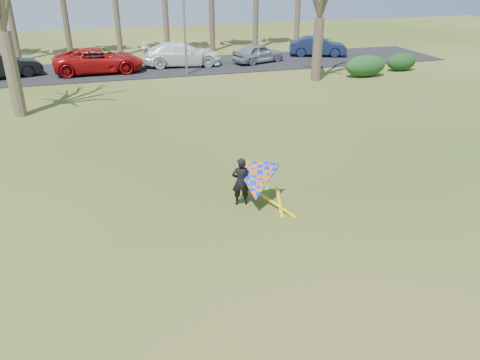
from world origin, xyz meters
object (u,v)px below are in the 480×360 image
object	(u,v)px
car_3	(182,54)
car_4	(258,53)
streetlight	(186,8)
car_5	(318,46)
car_1	(3,66)
kite_flyer	(255,182)
car_2	(99,60)

from	to	relation	value
car_3	car_4	bearing A→B (deg)	-89.06
streetlight	car_5	world-z (taller)	streetlight
streetlight	car_1	distance (m)	13.00
car_4	streetlight	bearing A→B (deg)	93.54
car_4	kite_flyer	xyz separation A→B (m)	(-7.56, -22.35, 0.07)
car_1	car_4	size ratio (longest dim) A/B	1.16
car_2	car_4	distance (m)	11.97
kite_flyer	car_5	bearing A→B (deg)	60.77
streetlight	car_4	distance (m)	7.49
car_3	car_4	xyz separation A→B (m)	(5.92, -0.46, -0.14)
car_4	car_1	bearing A→B (deg)	70.54
car_4	car_5	distance (m)	5.84
car_1	car_2	bearing A→B (deg)	-108.86
car_2	kite_flyer	xyz separation A→B (m)	(4.40, -22.07, -0.07)
car_1	car_4	xyz separation A→B (m)	(18.23, 0.18, -0.09)
kite_flyer	streetlight	bearing A→B (deg)	85.41
car_5	car_3	bearing A→B (deg)	114.32
car_3	car_5	world-z (taller)	car_3
streetlight	car_4	size ratio (longest dim) A/B	1.91
car_5	kite_flyer	world-z (taller)	kite_flyer
car_1	kite_flyer	bearing A→B (deg)	-172.13
streetlight	car_2	xyz separation A→B (m)	(-5.98, 2.32, -3.55)
car_1	car_2	xyz separation A→B (m)	(6.27, -0.11, 0.06)
car_1	car_5	xyz separation A→B (m)	(23.92, 1.50, -0.02)
streetlight	car_3	size ratio (longest dim) A/B	1.35
car_3	car_5	xyz separation A→B (m)	(11.61, 0.86, -0.08)
streetlight	car_3	bearing A→B (deg)	89.01
streetlight	car_5	bearing A→B (deg)	18.60
streetlight	car_2	bearing A→B (deg)	158.84
car_3	car_4	world-z (taller)	car_3
car_2	kite_flyer	bearing A→B (deg)	-169.20
streetlight	car_3	world-z (taller)	streetlight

